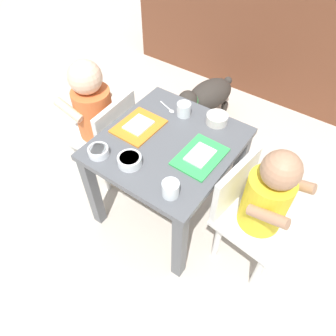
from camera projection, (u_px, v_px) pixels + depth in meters
ground_plane at (168, 207)px, 1.59m from camera, size 7.00×7.00×0.00m
kitchen_cabinet_back at (288, 23)px, 1.93m from camera, size 2.07×0.30×0.93m
dining_table at (168, 156)px, 1.31m from camera, size 0.52×0.56×0.46m
seated_child_left at (95, 111)px, 1.45m from camera, size 0.29×0.29×0.65m
seated_child_right at (263, 200)px, 1.14m from camera, size 0.31×0.31×0.64m
dog at (207, 96)px, 1.90m from camera, size 0.26×0.42×0.28m
food_tray_left at (139, 125)px, 1.31m from camera, size 0.16×0.20×0.02m
food_tray_right at (201, 156)px, 1.19m from camera, size 0.15×0.21×0.02m
water_cup_left at (171, 190)px, 1.06m from camera, size 0.06×0.06×0.06m
water_cup_right at (184, 110)px, 1.34m from camera, size 0.06×0.06×0.06m
cereal_bowl_right_side at (217, 119)px, 1.31m from camera, size 0.09×0.09×0.04m
veggie_bowl_far at (130, 160)px, 1.16m from camera, size 0.09×0.09×0.04m
cereal_bowl_left_side at (98, 151)px, 1.19m from camera, size 0.08×0.08×0.03m
spoon_by_left_tray at (168, 108)px, 1.39m from camera, size 0.10×0.05×0.01m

